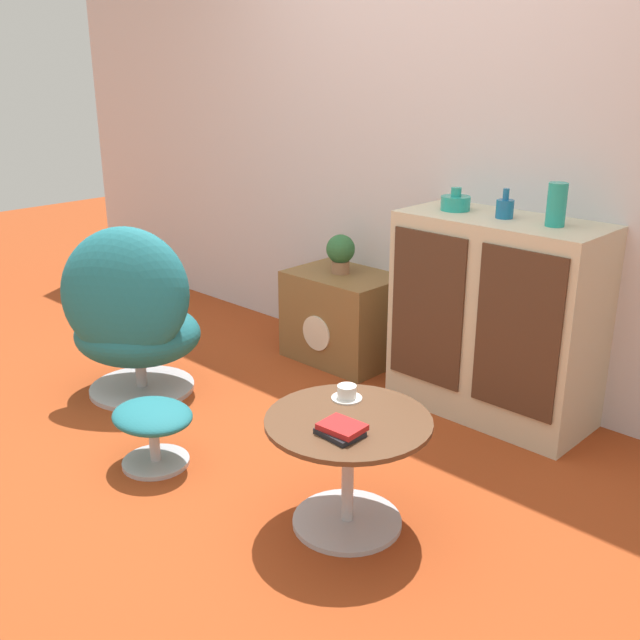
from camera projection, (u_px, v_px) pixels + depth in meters
name	position (u px, v px, depth m)	size (l,w,h in m)	color
ground_plane	(217.00, 463.00, 3.17)	(12.00, 12.00, 0.00)	#9E3D19
wall_back	(437.00, 126.00, 3.75)	(6.40, 0.06, 2.60)	silver
sideboard	(495.00, 319.00, 3.49)	(0.94, 0.45, 0.95)	beige
tv_console	(343.00, 317.00, 4.19)	(0.60, 0.43, 0.50)	brown
egg_chair	(132.00, 316.00, 3.68)	(0.86, 0.85, 0.90)	#B7B7BC
ottoman	(153.00, 423.00, 3.10)	(0.37, 0.31, 0.27)	#B7B7BC
coffee_table	(348.00, 457.00, 2.67)	(0.59, 0.59, 0.43)	#B7B7BC
vase_leftmost	(456.00, 202.00, 3.49)	(0.14, 0.14, 0.11)	teal
vase_inner_left	(505.00, 208.00, 3.31)	(0.08, 0.08, 0.13)	#196699
vase_inner_right	(557.00, 205.00, 3.14)	(0.08, 0.08, 0.18)	teal
potted_plant	(341.00, 252.00, 4.08)	(0.16, 0.16, 0.22)	#996B4C
teacup	(347.00, 394.00, 2.77)	(0.11, 0.11, 0.05)	white
book_stack	(341.00, 430.00, 2.51)	(0.15, 0.13, 0.04)	black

